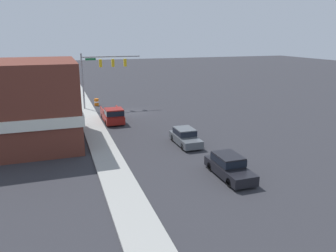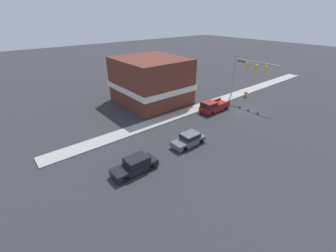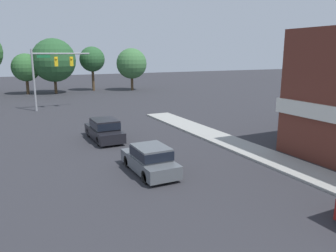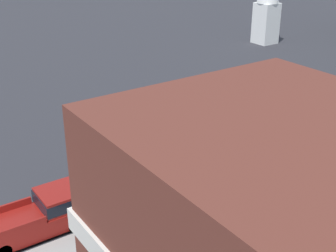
% 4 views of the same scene
% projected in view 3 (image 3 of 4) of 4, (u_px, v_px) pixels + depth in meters
% --- Properties ---
extents(far_signal_assembly, '(6.30, 0.49, 6.76)m').
position_uv_depth(far_signal_assembly, '(51.00, 67.00, 36.23)').
color(far_signal_assembly, gray).
rests_on(far_signal_assembly, ground).
extents(car_lead, '(1.76, 4.32, 1.52)m').
position_uv_depth(car_lead, '(150.00, 159.00, 17.45)').
color(car_lead, black).
rests_on(car_lead, ground).
extents(car_second_ahead, '(1.81, 4.74, 1.60)m').
position_uv_depth(car_second_ahead, '(104.00, 129.00, 24.08)').
color(car_second_ahead, black).
rests_on(car_second_ahead, ground).
extents(backdrop_tree_left_mid, '(4.27, 4.27, 6.29)m').
position_uv_depth(backdrop_tree_left_mid, '(26.00, 68.00, 50.48)').
color(backdrop_tree_left_mid, '#4C3823').
rests_on(backdrop_tree_left_mid, ground).
extents(backdrop_tree_center, '(6.75, 6.75, 8.60)m').
position_uv_depth(backdrop_tree_center, '(54.00, 60.00, 51.21)').
color(backdrop_tree_center, '#4C3823').
rests_on(backdrop_tree_center, ground).
extents(backdrop_tree_right_mid, '(4.20, 4.20, 7.42)m').
position_uv_depth(backdrop_tree_right_mid, '(92.00, 59.00, 55.27)').
color(backdrop_tree_right_mid, '#4C3823').
rests_on(backdrop_tree_right_mid, ground).
extents(backdrop_tree_right_far, '(5.16, 5.16, 7.15)m').
position_uv_depth(backdrop_tree_right_far, '(132.00, 64.00, 55.93)').
color(backdrop_tree_right_far, '#4C3823').
rests_on(backdrop_tree_right_far, ground).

